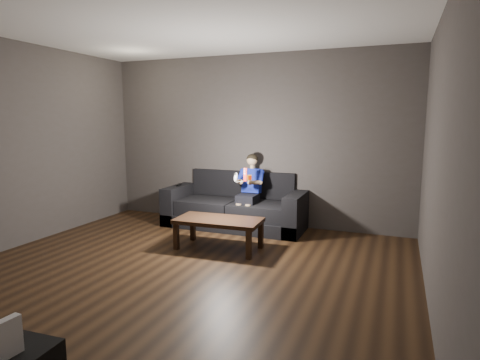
% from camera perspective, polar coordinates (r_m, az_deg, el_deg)
% --- Properties ---
extents(floor, '(5.00, 5.00, 0.00)m').
position_cam_1_polar(floor, '(4.50, -9.34, -13.44)').
color(floor, black).
rests_on(floor, ground).
extents(back_wall, '(5.00, 0.04, 2.70)m').
position_cam_1_polar(back_wall, '(6.45, 1.88, 5.64)').
color(back_wall, '#413B38').
rests_on(back_wall, ground).
extents(right_wall, '(0.04, 5.00, 2.70)m').
position_cam_1_polar(right_wall, '(3.59, 26.70, 2.41)').
color(right_wall, '#413B38').
rests_on(right_wall, ground).
extents(ceiling, '(5.00, 5.00, 0.02)m').
position_cam_1_polar(ceiling, '(4.30, -10.28, 22.18)').
color(ceiling, silver).
rests_on(ceiling, back_wall).
extents(sofa, '(2.21, 0.95, 0.85)m').
position_cam_1_polar(sofa, '(6.39, -0.53, -4.10)').
color(sofa, black).
rests_on(sofa, floor).
extents(child, '(0.42, 0.52, 1.03)m').
position_cam_1_polar(child, '(6.16, 1.40, -0.59)').
color(child, black).
rests_on(child, sofa).
extents(wii_remote_red, '(0.06, 0.08, 0.19)m').
position_cam_1_polar(wii_remote_red, '(5.73, 0.76, 0.76)').
color(wii_remote_red, red).
rests_on(wii_remote_red, child).
extents(nunchuk_white, '(0.07, 0.10, 0.14)m').
position_cam_1_polar(nunchuk_white, '(5.80, -0.60, 0.42)').
color(nunchuk_white, white).
rests_on(nunchuk_white, child).
extents(wii_remote_black, '(0.08, 0.17, 0.03)m').
position_cam_1_polar(wii_remote_black, '(6.69, -8.71, -0.67)').
color(wii_remote_black, black).
rests_on(wii_remote_black, sofa).
extents(coffee_table, '(1.13, 0.61, 0.40)m').
position_cam_1_polar(coffee_table, '(5.26, -3.06, -6.10)').
color(coffee_table, black).
rests_on(coffee_table, floor).
extents(wii_console, '(0.06, 0.16, 0.20)m').
position_cam_1_polar(wii_console, '(2.44, -30.33, -18.89)').
color(wii_console, white).
rests_on(wii_console, media_console).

